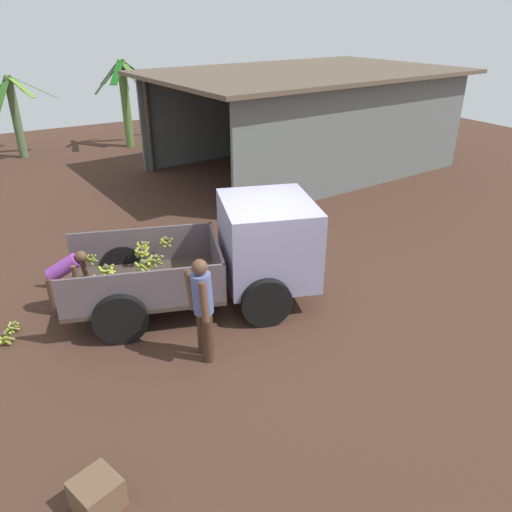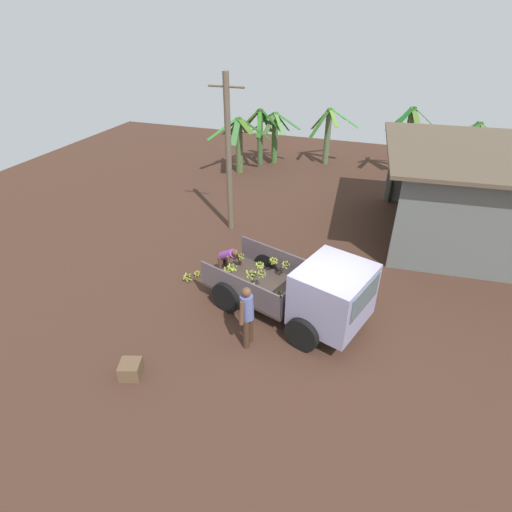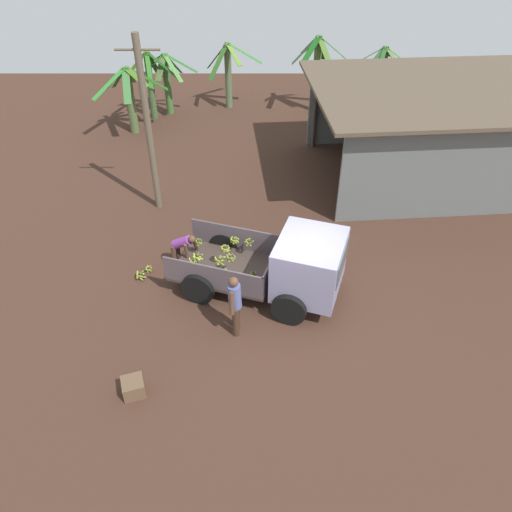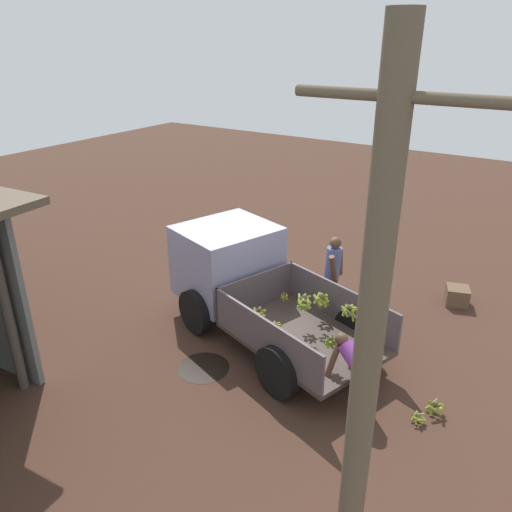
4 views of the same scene
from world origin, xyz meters
TOP-DOWN VIEW (x-y plane):
  - ground at (0.00, 0.00)m, footprint 36.00×36.00m
  - mud_patch_0 at (-0.61, 1.97)m, footprint 0.91×0.91m
  - cargo_truck at (-0.23, 0.27)m, footprint 4.72×3.09m
  - utility_pole at (-4.37, 4.65)m, footprint 1.24×0.21m
  - banana_palm_0 at (-5.69, 12.00)m, footprint 2.40×2.07m
  - banana_palm_1 at (-2.38, 13.22)m, footprint 2.52×2.48m
  - banana_palm_2 at (4.50, 13.24)m, footprint 2.57×2.31m
  - banana_palm_3 at (-6.27, 10.47)m, footprint 2.80×2.69m
  - banana_palm_4 at (1.52, 12.86)m, footprint 2.45×2.25m
  - banana_palm_5 at (-5.06, 12.52)m, footprint 2.62×2.40m
  - person_foreground_visitor at (-1.65, -0.98)m, footprint 0.35×0.66m
  - person_worker_loading at (-3.19, 1.49)m, footprint 0.80×0.62m
  - banana_bunch_on_ground_0 at (-4.31, 0.95)m, footprint 0.28×0.28m
  - banana_bunch_on_ground_1 at (-4.15, 1.28)m, footprint 0.21×0.21m
  - wooden_crate_0 at (-3.77, -2.81)m, footprint 0.58×0.58m

SIDE VIEW (x-z plane):
  - ground at x=0.00m, z-range 0.00..0.00m
  - mud_patch_0 at x=-0.61m, z-range 0.00..0.01m
  - banana_bunch_on_ground_1 at x=-4.15m, z-range 0.01..0.19m
  - banana_bunch_on_ground_0 at x=-4.31m, z-range 0.02..0.26m
  - wooden_crate_0 at x=-3.77m, z-range 0.00..0.39m
  - person_worker_loading at x=-3.19m, z-range 0.12..1.29m
  - person_foreground_visitor at x=-1.65m, z-range 0.09..1.80m
  - cargo_truck at x=-0.23m, z-range 0.07..1.96m
  - banana_palm_5 at x=-5.06m, z-range 0.11..2.75m
  - banana_palm_2 at x=4.50m, z-range 0.11..2.84m
  - banana_palm_3 at x=-6.27m, z-range 0.12..2.85m
  - banana_palm_0 at x=-5.69m, z-range 0.10..2.98m
  - banana_palm_1 at x=-2.38m, z-range 0.10..2.99m
  - banana_palm_4 at x=1.52m, z-range 0.12..3.39m
  - utility_pole at x=-4.37m, z-range 0.06..5.53m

